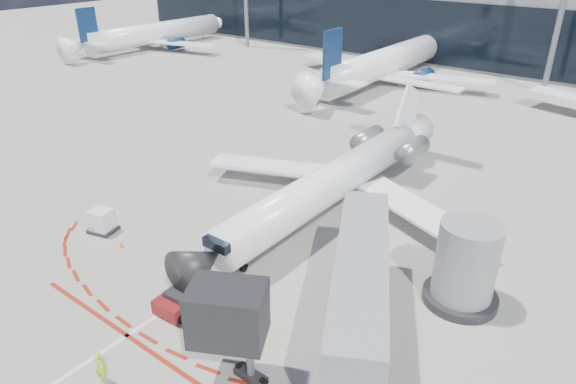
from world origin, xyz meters
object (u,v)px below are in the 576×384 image
Objects in this scene: pushback_tug at (182,299)px; uld_container at (102,221)px; regional_jet at (339,177)px; ramp_worker at (100,367)px.

uld_container is at bearing 164.98° from pushback_tug.
pushback_tug is (-0.40, -14.70, -1.85)m from regional_jet.
pushback_tug is 2.82× the size of ramp_worker.
ramp_worker is at bearing -83.47° from pushback_tug.
ramp_worker reaches higher than uld_container.
pushback_tug is 2.25× the size of uld_container.
ramp_worker is (1.00, -5.63, 0.29)m from pushback_tug.
ramp_worker is (0.61, -20.33, -1.56)m from regional_jet.
ramp_worker reaches higher than pushback_tug.
regional_jet reaches higher than pushback_tug.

